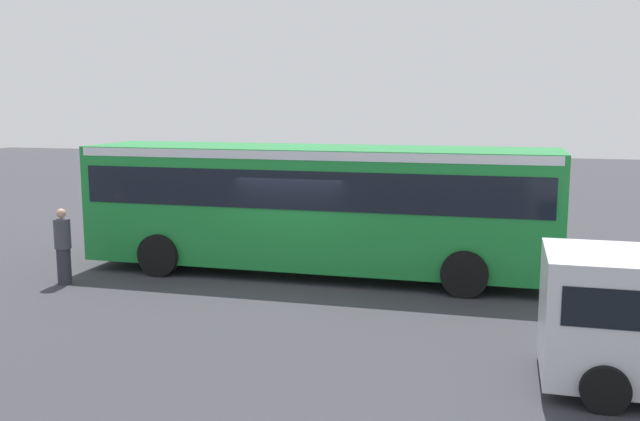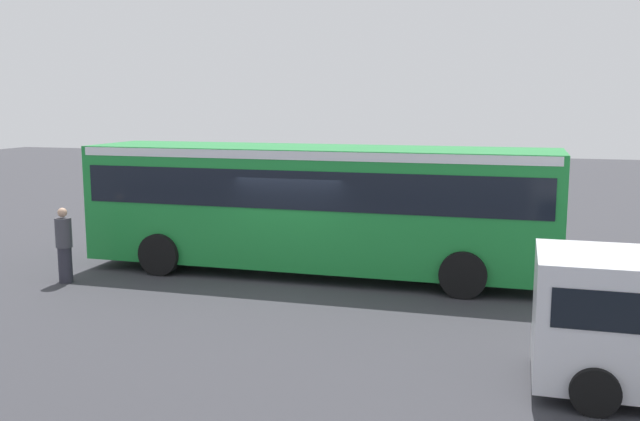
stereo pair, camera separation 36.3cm
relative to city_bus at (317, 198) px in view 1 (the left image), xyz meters
name	(u,v)px [view 1 (the left image)]	position (x,y,z in m)	size (l,w,h in m)	color
ground	(298,278)	(0.32, 0.60, -1.88)	(80.00, 80.00, 0.00)	#38383D
city_bus	(317,198)	(0.00, 0.00, 0.00)	(11.54, 2.85, 3.15)	#1E8C38
pedestrian	(63,247)	(5.47, 2.53, -1.00)	(0.38, 0.38, 1.79)	#2D2D38
traffic_sign	(259,183)	(2.54, -2.80, 0.01)	(0.08, 0.60, 2.80)	slate
lane_dash_leftmost	(470,267)	(-3.68, -1.61, -1.88)	(2.00, 0.20, 0.01)	silver
lane_dash_left	(321,258)	(0.32, -1.61, -1.88)	(2.00, 0.20, 0.01)	silver
lane_dash_centre	(187,250)	(4.32, -1.61, -1.88)	(2.00, 0.20, 0.01)	silver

